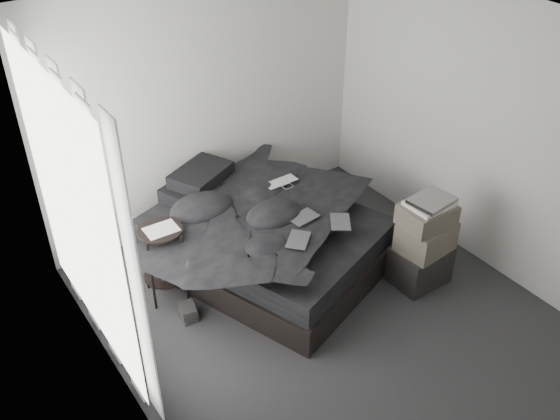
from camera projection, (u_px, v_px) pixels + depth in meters
floor at (330, 320)px, 5.60m from camera, size 3.60×4.20×0.01m
ceiling at (348, 35)px, 4.14m from camera, size 3.60×4.20×0.01m
wall_back at (207, 106)px, 6.30m from camera, size 3.60×0.01×2.60m
wall_left at (121, 285)px, 4.02m from camera, size 0.01×4.20×2.60m
wall_right at (491, 138)px, 5.72m from camera, size 0.01×4.20×2.60m
window_left at (75, 213)px, 4.62m from camera, size 0.02×2.00×2.30m
curtain_left at (83, 219)px, 4.68m from camera, size 0.06×2.12×2.48m
bed at (265, 251)px, 6.20m from camera, size 2.25×2.56×0.29m
mattress at (264, 230)px, 6.05m from camera, size 2.17×2.48×0.23m
duvet at (268, 211)px, 5.89m from camera, size 2.10×2.25×0.25m
pillow_lower at (196, 189)px, 6.32m from camera, size 0.75×0.63×0.15m
pillow_upper at (201, 175)px, 6.28m from camera, size 0.72×0.64×0.14m
laptop at (284, 178)px, 6.13m from camera, size 0.35×0.23×0.03m
comic_a at (298, 232)px, 5.39m from camera, size 0.32×0.31×0.01m
comic_b at (304, 210)px, 5.67m from camera, size 0.29×0.21×0.01m
comic_c at (341, 214)px, 5.61m from camera, size 0.30×0.32×0.01m
side_stand at (164, 263)px, 5.69m from camera, size 0.47×0.47×0.74m
papers at (161, 230)px, 5.47m from camera, size 0.29×0.22×0.01m
floor_books at (188, 312)px, 5.59m from camera, size 0.15×0.20×0.13m
box_lower at (420, 265)px, 5.95m from camera, size 0.52×0.41×0.38m
box_mid at (426, 237)px, 5.76m from camera, size 0.51×0.42×0.29m
box_upper at (427, 215)px, 5.62m from camera, size 0.47×0.38×0.20m
art_book_white at (430, 204)px, 5.56m from camera, size 0.40×0.32×0.04m
art_book_snake at (432, 200)px, 5.54m from camera, size 0.41×0.34×0.04m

